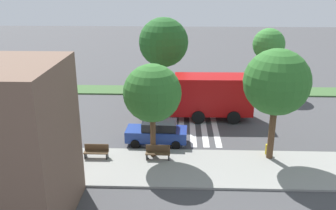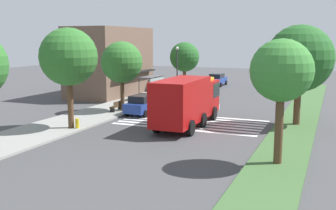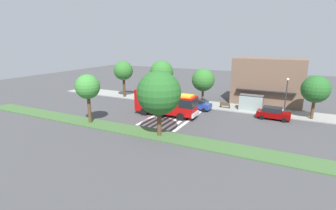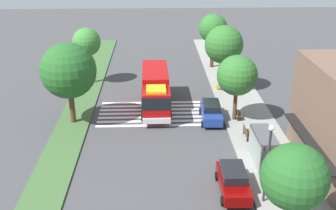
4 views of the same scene
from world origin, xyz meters
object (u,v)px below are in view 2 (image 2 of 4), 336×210
(parked_car_west, at_px, (144,104))
(parked_car_east, at_px, (217,79))
(bus_stop_shelter, at_px, (154,83))
(parked_car_mid, at_px, (187,89))
(street_lamp, at_px, (177,66))
(sidewalk_tree_west, at_px, (69,57))
(fire_truck, at_px, (188,99))
(median_tree_far_west, at_px, (282,72))
(bench_west_of_shelter, at_px, (117,106))
(fire_hydrant, at_px, (77,123))
(bench_near_shelter, at_px, (137,100))
(sidewalk_tree_center, at_px, (122,62))
(sidewalk_tree_far_east, at_px, (185,57))
(median_tree_west, at_px, (300,59))

(parked_car_west, height_order, parked_car_east, parked_car_east)
(parked_car_west, relative_size, parked_car_east, 0.98)
(parked_car_west, relative_size, bus_stop_shelter, 1.26)
(parked_car_mid, xyz_separation_m, street_lamp, (1.33, 1.80, 2.57))
(sidewalk_tree_west, bearing_deg, parked_car_west, -16.19)
(fire_truck, height_order, median_tree_far_west, median_tree_far_west)
(bench_west_of_shelter, distance_m, fire_hydrant, 7.38)
(parked_car_east, distance_m, sidewalk_tree_west, 31.72)
(fire_truck, bearing_deg, fire_hydrant, 123.32)
(parked_car_west, bearing_deg, bench_near_shelter, 35.90)
(parked_car_west, distance_m, sidewalk_tree_center, 4.24)
(sidewalk_tree_west, height_order, sidewalk_tree_far_east, sidewalk_tree_west)
(parked_car_mid, relative_size, sidewalk_tree_far_east, 0.73)
(fire_truck, distance_m, median_tree_west, 8.84)
(sidewalk_tree_center, relative_size, median_tree_far_west, 0.97)
(sidewalk_tree_west, bearing_deg, bench_west_of_shelter, 3.05)
(fire_truck, relative_size, street_lamp, 1.69)
(parked_car_west, relative_size, sidewalk_tree_center, 0.71)
(bus_stop_shelter, height_order, bench_near_shelter, bus_stop_shelter)
(bus_stop_shelter, xyz_separation_m, fire_hydrant, (-15.39, -0.88, -1.40))
(sidewalk_tree_center, relative_size, median_tree_west, 0.83)
(parked_car_east, bearing_deg, fire_hydrant, 176.92)
(bus_stop_shelter, bearing_deg, parked_car_east, -9.22)
(sidewalk_tree_center, bearing_deg, median_tree_west, -90.01)
(fire_truck, xyz_separation_m, median_tree_far_west, (-7.59, -7.73, 2.89))
(parked_car_mid, distance_m, fire_hydrant, 18.98)
(bus_stop_shelter, height_order, median_tree_west, median_tree_west)
(fire_hydrant, bearing_deg, parked_car_west, -12.72)
(parked_car_mid, xyz_separation_m, fire_hydrant, (-18.90, 1.70, -0.40))
(sidewalk_tree_west, height_order, median_tree_far_west, sidewalk_tree_west)
(sidewalk_tree_west, bearing_deg, sidewalk_tree_center, 0.00)
(bench_near_shelter, height_order, sidewalk_tree_far_east, sidewalk_tree_far_east)
(sidewalk_tree_far_east, bearing_deg, parked_car_west, -172.30)
(parked_car_west, height_order, fire_hydrant, parked_car_west)
(fire_truck, relative_size, sidewalk_tree_west, 1.30)
(parked_car_east, xyz_separation_m, sidewalk_tree_west, (-31.33, 2.20, 4.39))
(parked_car_east, relative_size, fire_hydrant, 6.40)
(parked_car_east, height_order, sidewalk_tree_west, sidewalk_tree_west)
(fire_truck, xyz_separation_m, sidewalk_tree_center, (2.98, 7.42, 2.46))
(median_tree_far_west, bearing_deg, median_tree_west, 0.00)
(street_lamp, height_order, sidewalk_tree_far_east, sidewalk_tree_far_east)
(fire_truck, height_order, fire_hydrant, fire_truck)
(bench_near_shelter, bearing_deg, parked_car_mid, -19.05)
(parked_car_west, xyz_separation_m, median_tree_west, (0.14, -12.95, 4.24))
(sidewalk_tree_center, distance_m, fire_hydrant, 8.67)
(bench_near_shelter, distance_m, sidewalk_tree_west, 12.38)
(parked_car_east, distance_m, street_lamp, 11.49)
(bench_near_shelter, xyz_separation_m, median_tree_west, (-3.73, -15.54, 4.54))
(sidewalk_tree_far_east, distance_m, median_tree_west, 22.14)
(street_lamp, bearing_deg, fire_hydrant, -179.72)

